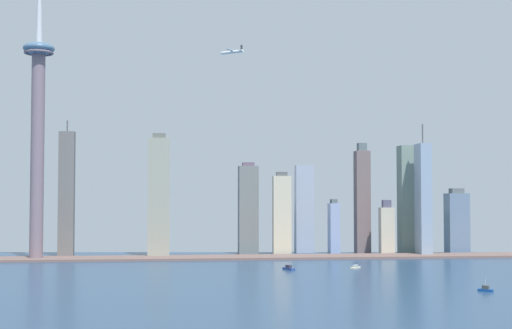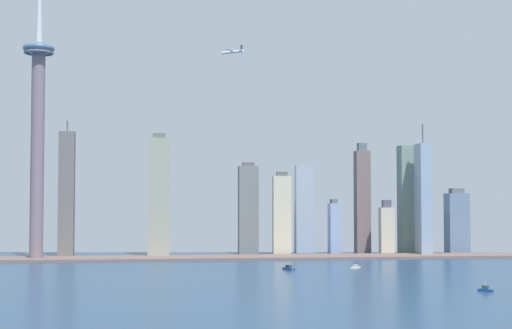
# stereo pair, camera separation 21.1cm
# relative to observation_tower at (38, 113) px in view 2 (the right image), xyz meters

# --- Properties ---
(ground_plane) EXTENTS (6000.00, 6000.00, 0.00)m
(ground_plane) POSITION_rel_observation_tower_xyz_m (241.74, -437.75, -171.11)
(ground_plane) COLOR navy
(waterfront_pier) EXTENTS (794.84, 59.14, 2.67)m
(waterfront_pier) POSITION_rel_observation_tower_xyz_m (241.74, -3.10, -169.78)
(waterfront_pier) COLOR #745A54
(waterfront_pier) RESTS_ON ground
(observation_tower) EXTENTS (36.46, 36.46, 378.54)m
(observation_tower) POSITION_rel_observation_tower_xyz_m (0.00, 0.00, 0.00)
(observation_tower) COLOR slate
(observation_tower) RESTS_ON ground
(skyscraper_0) EXTENTS (26.21, 19.95, 150.40)m
(skyscraper_0) POSITION_rel_observation_tower_xyz_m (140.19, 24.72, -97.86)
(skyscraper_0) COLOR gray
(skyscraper_0) RESTS_ON ground
(skyscraper_1) EXTENTS (21.60, 22.12, 139.71)m
(skyscraper_1) POSITION_rel_observation_tower_xyz_m (460.19, 51.51, -101.26)
(skyscraper_1) COLOR gray
(skyscraper_1) RESTS_ON ground
(skyscraper_2) EXTENTS (14.27, 26.66, 164.42)m
(skyscraper_2) POSITION_rel_observation_tower_xyz_m (468.16, 13.32, -101.17)
(skyscraper_2) COLOR #8B9FB9
(skyscraper_2) RESTS_ON ground
(skyscraper_3) EXTENTS (16.38, 21.39, 71.00)m
(skyscraper_3) POSITION_rel_observation_tower_xyz_m (298.05, 89.57, -137.16)
(skyscraper_3) COLOR slate
(skyscraper_3) RESTS_ON ground
(skyscraper_5) EXTENTS (17.84, 12.91, 69.37)m
(skyscraper_5) POSITION_rel_observation_tower_xyz_m (426.87, 33.40, -139.34)
(skyscraper_5) COLOR beige
(skyscraper_5) RESTS_ON ground
(skyscraper_6) EXTENTS (18.59, 18.17, 144.32)m
(skyscraper_6) POSITION_rel_observation_tower_xyz_m (405.17, 71.10, -102.21)
(skyscraper_6) COLOR #705E5F
(skyscraper_6) RESTS_ON ground
(skyscraper_7) EXTENTS (27.28, 22.58, 84.42)m
(skyscraper_7) POSITION_rel_observation_tower_xyz_m (526.41, 51.37, -130.92)
(skyscraper_7) COLOR slate
(skyscraper_7) RESTS_ON ground
(skyscraper_8) EXTENTS (22.55, 12.41, 104.46)m
(skyscraper_8) POSITION_rel_observation_tower_xyz_m (293.14, 37.18, -120.50)
(skyscraper_8) COLOR beige
(skyscraper_8) RESTS_ON ground
(skyscraper_9) EXTENTS (24.85, 21.40, 117.51)m
(skyscraper_9) POSITION_rel_observation_tower_xyz_m (253.57, 64.54, -113.86)
(skyscraper_9) COLOR slate
(skyscraper_9) RESTS_ON ground
(skyscraper_10) EXTENTS (12.77, 19.10, 70.34)m
(skyscraper_10) POSITION_rel_observation_tower_xyz_m (366.45, 68.61, -137.63)
(skyscraper_10) COLOR #8C9FCB
(skyscraper_10) RESTS_ON ground
(skyscraper_11) EXTENTS (15.19, 22.87, 66.48)m
(skyscraper_11) POSITION_rel_observation_tower_xyz_m (489.31, 93.71, -144.38)
(skyscraper_11) COLOR gray
(skyscraper_11) RESTS_ON ground
(skyscraper_12) EXTENTS (18.53, 13.29, 165.60)m
(skyscraper_12) POSITION_rel_observation_tower_xyz_m (29.58, 31.19, -94.98)
(skyscraper_12) COLOR slate
(skyscraper_12) RESTS_ON ground
(skyscraper_13) EXTENTS (23.59, 20.52, 115.09)m
(skyscraper_13) POSITION_rel_observation_tower_xyz_m (329.99, 86.39, -113.57)
(skyscraper_13) COLOR #99A5BC
(skyscraper_13) RESTS_ON ground
(boat_0) EXTENTS (10.29, 10.91, 9.64)m
(boat_0) POSITION_rel_observation_tower_xyz_m (392.91, -344.08, -169.45)
(boat_0) COLOR navy
(boat_0) RESTS_ON ground
(boat_1) EXTENTS (13.67, 16.27, 3.68)m
(boat_1) POSITION_rel_observation_tower_xyz_m (341.61, -144.85, -169.80)
(boat_1) COLOR beige
(boat_1) RESTS_ON ground
(boat_2) EXTENTS (10.55, 17.71, 4.85)m
(boat_2) POSITION_rel_observation_tower_xyz_m (271.38, -153.80, -169.36)
(boat_2) COLOR navy
(boat_2) RESTS_ON ground
(airplane) EXTENTS (25.56, 23.73, 8.19)m
(airplane) POSITION_rel_observation_tower_xyz_m (220.83, -76.35, 61.70)
(airplane) COLOR silver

